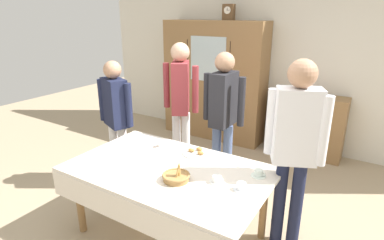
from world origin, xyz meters
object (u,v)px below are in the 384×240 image
Objects in this scene: dining_table at (167,178)px; tea_cup_near_right at (242,187)px; book_stack at (310,93)px; tea_cup_back_edge at (161,144)px; bread_basket at (176,177)px; spoon_far_left at (235,165)px; bookshelf_low at (306,125)px; wall_cabinet at (214,81)px; person_by_cabinet at (223,109)px; person_beside_shelf at (116,112)px; mantel_clock at (229,12)px; person_behind_table_left at (181,96)px; person_behind_table_right at (295,139)px; tea_cup_center at (259,173)px; pastry_plate at (197,152)px; spoon_front_edge at (99,162)px; tea_cup_far_left at (217,179)px.

dining_table is 14.17× the size of tea_cup_near_right.
book_stack reaches higher than tea_cup_back_edge.
bread_basket reaches higher than spoon_far_left.
bookshelf_low is (0.66, 2.64, -0.17)m from dining_table.
wall_cabinet is 1.17× the size of person_by_cabinet.
tea_cup_back_edge is at bearing -11.16° from person_beside_shelf.
mantel_clock reaches higher than person_behind_table_left.
person_behind_table_right is at bearing 4.20° from tea_cup_back_edge.
spoon_far_left is at bearing -61.92° from mantel_clock.
bookshelf_low is 5.16× the size of book_stack.
wall_cabinet reaches higher than spoon_far_left.
tea_cup_center is 0.72m from bread_basket.
person_behind_table_left is (0.04, -1.42, -1.02)m from mantel_clock.
book_stack is 1.60× the size of tea_cup_center.
tea_cup_center is at bearing 82.56° from tea_cup_near_right.
dining_table is 1.06× the size of person_behind_table_left.
spoon_far_left is at bearing 38.64° from dining_table.
wall_cabinet reaches higher than tea_cup_near_right.
person_beside_shelf is at bearing -130.78° from bookshelf_low.
spoon_far_left is (-0.22, 0.36, -0.02)m from tea_cup_near_right.
person_beside_shelf is (-0.80, 0.16, 0.19)m from tea_cup_back_edge.
person_beside_shelf is (-1.33, 0.65, 0.18)m from bread_basket.
person_behind_table_right is at bearing 57.93° from tea_cup_near_right.
person_beside_shelf is 2.15m from person_behind_table_right.
book_stack is 2.48m from tea_cup_back_edge.
book_stack reaches higher than tea_cup_center.
person_behind_table_right reaches higher than dining_table.
person_beside_shelf is at bearing -129.76° from person_behind_table_left.
wall_cabinet is at bearing 111.82° from bread_basket.
mantel_clock is 1.74m from book_stack.
pastry_plate is (-0.70, 0.11, -0.02)m from tea_cup_center.
person_behind_table_right is (0.94, 0.05, 0.33)m from pastry_plate.
book_stack is 0.12× the size of person_behind_table_left.
wall_cabinet reaches higher than person_behind_table_left.
tea_cup_back_edge is at bearing 162.13° from tea_cup_near_right.
spoon_front_edge is (-1.35, -0.26, -0.02)m from tea_cup_near_right.
person_behind_table_left is at bearing 109.41° from tea_cup_back_edge.
tea_cup_near_right and tea_cup_center have the same top height.
tea_cup_back_edge is (0.32, -2.21, -1.33)m from mantel_clock.
person_behind_table_left is (0.52, 0.63, 0.13)m from person_beside_shelf.
wall_cabinet is at bearing 122.34° from tea_cup_near_right.
bread_basket reaches higher than tea_cup_center.
mantel_clock reaches higher than tea_cup_far_left.
tea_cup_back_edge is at bearing -75.98° from wall_cabinet.
book_stack is at bearing 49.22° from person_beside_shelf.
tea_cup_back_edge is 1.00× the size of tea_cup_center.
tea_cup_center is at bearing 21.71° from spoon_front_edge.
bread_basket is at bearing -68.18° from wall_cabinet.
book_stack is (0.66, 2.64, 0.32)m from dining_table.
tea_cup_far_left is 0.08× the size of person_by_cabinet.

